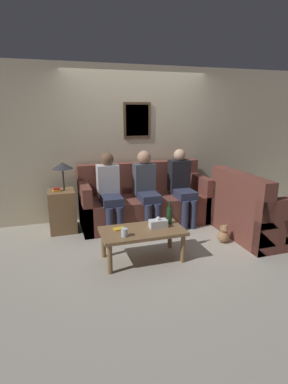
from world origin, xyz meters
TOP-DOWN VIEW (x-y plane):
  - ground_plane at (0.00, 0.00)m, footprint 16.00×16.00m
  - wall_back at (0.00, 0.95)m, footprint 9.00×0.08m
  - couch_main at (0.00, 0.51)m, footprint 2.15×0.84m
  - couch_side at (1.39, -0.56)m, footprint 0.84×1.29m
  - coffee_table at (-0.43, -0.79)m, footprint 1.06×0.55m
  - side_table_with_lamp at (-1.35, 0.50)m, footprint 0.42×0.41m
  - wine_bottle at (-0.02, -0.69)m, footprint 0.07×0.07m
  - drinking_glass at (-0.69, -0.93)m, footprint 0.08×0.08m
  - book_stack at (-0.70, -0.69)m, footprint 0.16×0.11m
  - tissue_box at (-0.21, -0.77)m, footprint 0.23×0.12m
  - person_left at (-0.62, 0.33)m, footprint 0.34×0.63m
  - person_middle at (-0.02, 0.31)m, footprint 0.34×0.62m
  - person_right at (0.60, 0.30)m, footprint 0.34×0.62m
  - teddy_bear at (0.85, -0.64)m, footprint 0.17×0.17m

SIDE VIEW (x-z plane):
  - ground_plane at x=0.00m, z-range 0.00..0.00m
  - teddy_bear at x=0.85m, z-range -0.02..0.25m
  - couch_main at x=0.00m, z-range -0.15..0.85m
  - couch_side at x=1.39m, z-range -0.15..0.85m
  - coffee_table at x=-0.43m, z-range 0.15..0.56m
  - side_table_with_lamp at x=-1.35m, z-range -0.16..0.95m
  - book_stack at x=-0.70m, z-range 0.41..0.43m
  - drinking_glass at x=-0.69m, z-range 0.41..0.51m
  - tissue_box at x=-0.21m, z-range 0.39..0.54m
  - wine_bottle at x=-0.02m, z-range 0.37..0.69m
  - person_left at x=-0.62m, z-range 0.06..1.29m
  - person_right at x=0.60m, z-range 0.06..1.30m
  - person_middle at x=-0.02m, z-range 0.07..1.31m
  - wall_back at x=0.00m, z-range 0.00..2.60m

